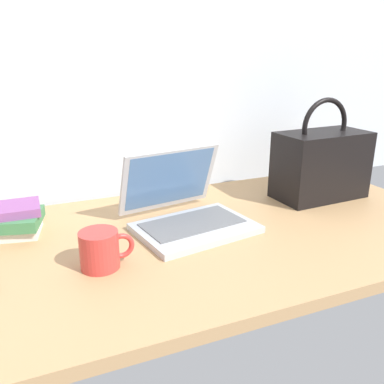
{
  "coord_description": "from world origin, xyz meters",
  "views": [
    {
      "loc": [
        -0.37,
        -0.92,
        0.49
      ],
      "look_at": [
        0.02,
        0.0,
        0.15
      ],
      "focal_mm": 38.16,
      "sensor_mm": 36.0,
      "label": 1
    }
  ],
  "objects_px": {
    "handbag": "(321,163)",
    "book_stack": "(3,221)",
    "laptop": "(186,210)",
    "coffee_mug": "(101,249)"
  },
  "relations": [
    {
      "from": "handbag",
      "to": "book_stack",
      "type": "xyz_separation_m",
      "value": [
        -0.98,
        0.08,
        -0.07
      ]
    },
    {
      "from": "coffee_mug",
      "to": "handbag",
      "type": "bearing_deg",
      "value": 14.39
    },
    {
      "from": "handbag",
      "to": "book_stack",
      "type": "bearing_deg",
      "value": 175.58
    },
    {
      "from": "coffee_mug",
      "to": "laptop",
      "type": "bearing_deg",
      "value": 28.91
    },
    {
      "from": "laptop",
      "to": "book_stack",
      "type": "bearing_deg",
      "value": 165.08
    },
    {
      "from": "laptop",
      "to": "coffee_mug",
      "type": "relative_size",
      "value": 2.78
    },
    {
      "from": "laptop",
      "to": "book_stack",
      "type": "distance_m",
      "value": 0.49
    },
    {
      "from": "handbag",
      "to": "book_stack",
      "type": "distance_m",
      "value": 0.98
    },
    {
      "from": "coffee_mug",
      "to": "handbag",
      "type": "height_order",
      "value": "handbag"
    },
    {
      "from": "coffee_mug",
      "to": "book_stack",
      "type": "distance_m",
      "value": 0.34
    }
  ]
}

